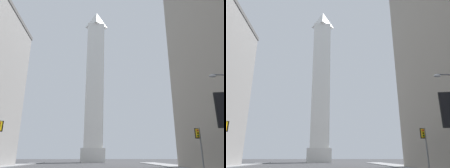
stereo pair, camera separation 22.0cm
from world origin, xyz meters
The scene contains 2 objects.
obelisk centered at (0.00, 75.92, 28.60)m, with size 8.08×8.08×59.49m.
traffic_light_mid_right centered at (15.06, 26.14, 3.62)m, with size 0.77×0.51×5.49m.
Camera 1 is at (2.20, -2.22, 1.86)m, focal length 35.00 mm.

